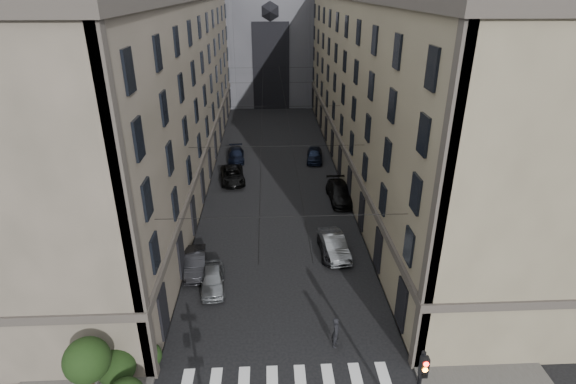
{
  "coord_description": "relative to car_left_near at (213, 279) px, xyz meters",
  "views": [
    {
      "loc": [
        -0.72,
        -11.9,
        19.05
      ],
      "look_at": [
        0.34,
        10.94,
        8.56
      ],
      "focal_mm": 28.0,
      "sensor_mm": 36.0,
      "label": 1
    }
  ],
  "objects": [
    {
      "name": "sidewalk_left",
      "position": [
        -5.79,
        22.12,
        -0.62
      ],
      "size": [
        7.0,
        80.0,
        0.15
      ],
      "primitive_type": "cube",
      "color": "#383533",
      "rests_on": "ground"
    },
    {
      "name": "sidewalk_right",
      "position": [
        15.21,
        22.12,
        -0.62
      ],
      "size": [
        7.0,
        80.0,
        0.15
      ],
      "primitive_type": "cube",
      "color": "#383533",
      "rests_on": "ground"
    },
    {
      "name": "building_left",
      "position": [
        -8.73,
        22.12,
        8.65
      ],
      "size": [
        13.6,
        60.6,
        18.85
      ],
      "color": "#474237",
      "rests_on": "ground"
    },
    {
      "name": "building_right",
      "position": [
        18.16,
        22.12,
        8.65
      ],
      "size": [
        13.6,
        60.6,
        18.85
      ],
      "color": "brown",
      "rests_on": "ground"
    },
    {
      "name": "shrub_cluster",
      "position": [
        -4.01,
        -8.88,
        1.1
      ],
      "size": [
        3.9,
        4.4,
        3.9
      ],
      "color": "black",
      "rests_on": "sidewalk_left"
    },
    {
      "name": "tram_wires",
      "position": [
        4.71,
        21.75,
        6.55
      ],
      "size": [
        14.0,
        60.0,
        0.43
      ],
      "color": "black",
      "rests_on": "ground"
    },
    {
      "name": "car_left_near",
      "position": [
        0.0,
        0.0,
        0.0
      ],
      "size": [
        2.03,
        4.23,
        1.39
      ],
      "primitive_type": "imported",
      "rotation": [
        0.0,
        0.0,
        0.1
      ],
      "color": "slate",
      "rests_on": "ground"
    },
    {
      "name": "car_left_midnear",
      "position": [
        -1.49,
        2.06,
        0.01
      ],
      "size": [
        1.98,
        4.44,
        1.42
      ],
      "primitive_type": "imported",
      "rotation": [
        0.0,
        0.0,
        0.11
      ],
      "color": "black",
      "rests_on": "ground"
    },
    {
      "name": "car_left_midfar",
      "position": [
        0.13,
        18.64,
        0.04
      ],
      "size": [
        3.08,
        5.57,
        1.48
      ],
      "primitive_type": "imported",
      "rotation": [
        0.0,
        0.0,
        0.12
      ],
      "color": "black",
      "rests_on": "ground"
    },
    {
      "name": "car_left_far",
      "position": [
        0.12,
        25.2,
        -0.02
      ],
      "size": [
        2.22,
        4.8,
        1.36
      ],
      "primitive_type": "imported",
      "rotation": [
        0.0,
        0.0,
        0.07
      ],
      "color": "black",
      "rests_on": "ground"
    },
    {
      "name": "car_right_near",
      "position": [
        8.93,
        3.94,
        0.09
      ],
      "size": [
        2.25,
        4.93,
        1.57
      ],
      "primitive_type": "imported",
      "rotation": [
        0.0,
        0.0,
        0.13
      ],
      "color": "slate",
      "rests_on": "ground"
    },
    {
      "name": "car_right_midnear",
      "position": [
        8.91,
        3.81,
        -0.06
      ],
      "size": [
        2.18,
        4.64,
        1.28
      ],
      "primitive_type": "imported",
      "rotation": [
        0.0,
        0.0,
        0.01
      ],
      "color": "black",
      "rests_on": "ground"
    },
    {
      "name": "car_right_midfar",
      "position": [
        10.91,
        13.5,
        0.1
      ],
      "size": [
        2.49,
        5.62,
        1.6
      ],
      "primitive_type": "imported",
      "rotation": [
        0.0,
        0.0,
        0.04
      ],
      "color": "black",
      "rests_on": "ground"
    },
    {
      "name": "car_right_far",
      "position": [
        9.5,
        24.5,
        0.06
      ],
      "size": [
        2.3,
        4.65,
        1.52
      ],
      "primitive_type": "imported",
      "rotation": [
        0.0,
        0.0,
        -0.12
      ],
      "color": "black",
      "rests_on": "ground"
    },
    {
      "name": "pedestrian",
      "position": [
        7.69,
        -5.88,
        0.28
      ],
      "size": [
        0.68,
        0.83,
        1.96
      ],
      "primitive_type": "imported",
      "rotation": [
        0.0,
        0.0,
        1.23
      ],
      "color": "black",
      "rests_on": "ground"
    }
  ]
}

